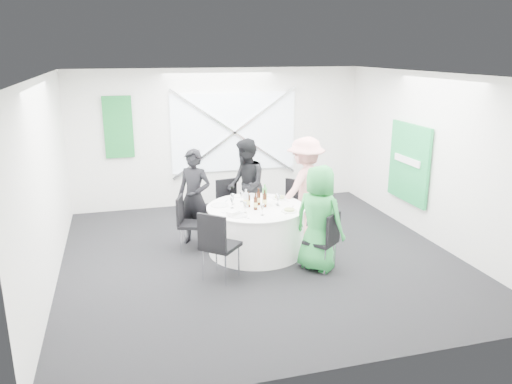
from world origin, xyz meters
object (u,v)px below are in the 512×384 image
object	(u,v)px
chair_front_right	(326,237)
person_woman_green	(319,218)
person_woman_pink	(305,187)
clear_water_bottle	(246,200)
person_man_back	(246,186)
chair_back_right	(292,202)
person_man_back_left	(194,197)
chair_back	(229,201)
banquet_table	(256,229)
green_water_bottle	(265,196)
chair_front_left	(217,241)
chair_back_left	(187,219)

from	to	relation	value
chair_front_right	person_woman_green	distance (m)	0.29
person_woman_pink	person_woman_green	distance (m)	1.42
person_woman_green	clear_water_bottle	xyz separation A→B (m)	(-0.87, 0.88, 0.09)
person_man_back	clear_water_bottle	distance (m)	1.04
chair_back_right	person_woman_pink	bearing A→B (deg)	-13.37
person_man_back_left	person_man_back	world-z (taller)	person_man_back
chair_back	person_man_back	distance (m)	0.42
person_man_back_left	clear_water_bottle	size ratio (longest dim) A/B	5.42
person_man_back_left	person_woman_pink	xyz separation A→B (m)	(1.90, -0.12, 0.07)
chair_back_right	person_man_back	xyz separation A→B (m)	(-0.79, 0.24, 0.29)
banquet_table	chair_back_right	size ratio (longest dim) A/B	1.69
banquet_table	clear_water_bottle	bearing A→B (deg)	179.82
chair_front_right	person_woman_pink	size ratio (longest dim) A/B	0.51
chair_front_right	green_water_bottle	xyz separation A→B (m)	(-0.61, 1.09, 0.36)
person_woman_pink	clear_water_bottle	world-z (taller)	person_woman_pink
chair_back	person_woman_pink	distance (m)	1.39
banquet_table	chair_back	xyz separation A→B (m)	(-0.19, 1.11, 0.16)
chair_front_right	green_water_bottle	distance (m)	1.30
person_man_back	chair_front_left	bearing A→B (deg)	-20.15
person_woman_pink	green_water_bottle	world-z (taller)	person_woman_pink
chair_back_left	chair_front_right	bearing A→B (deg)	-106.63
chair_front_left	person_man_back_left	distance (m)	1.52
person_man_back_left	clear_water_bottle	bearing A→B (deg)	-5.69
person_man_back_left	chair_front_right	bearing A→B (deg)	-8.20
chair_back	person_woman_pink	xyz separation A→B (m)	(1.21, -0.61, 0.33)
person_woman_green	green_water_bottle	size ratio (longest dim) A/B	4.96
chair_back_right	chair_front_left	distance (m)	2.36
chair_back	person_man_back_left	xyz separation A→B (m)	(-0.69, -0.49, 0.26)
chair_front_left	person_man_back	bearing A→B (deg)	-73.03
person_man_back_left	green_water_bottle	bearing A→B (deg)	10.26
person_man_back	green_water_bottle	world-z (taller)	person_man_back
person_man_back	person_woman_green	world-z (taller)	person_man_back
banquet_table	person_woman_green	distance (m)	1.19
chair_back	chair_back_left	bearing A→B (deg)	-148.66
person_woman_pink	chair_back_left	bearing A→B (deg)	-22.52
chair_back	clear_water_bottle	size ratio (longest dim) A/B	3.10
banquet_table	chair_back_left	world-z (taller)	chair_back_left
chair_back_left	person_woman_green	xyz separation A→B (m)	(1.75, -1.24, 0.26)
chair_back_right	person_man_back_left	bearing A→B (deg)	-126.40
person_man_back_left	person_woman_green	world-z (taller)	person_man_back_left
person_woman_pink	green_water_bottle	xyz separation A→B (m)	(-0.84, -0.38, 0.02)
banquet_table	chair_front_left	size ratio (longest dim) A/B	1.53
clear_water_bottle	person_woman_pink	bearing A→B (deg)	23.16
banquet_table	chair_back	bearing A→B (deg)	99.81
chair_front_right	chair_front_left	distance (m)	1.60
chair_front_right	green_water_bottle	size ratio (longest dim) A/B	2.81
chair_back_left	chair_front_left	xyz separation A→B (m)	(0.24, -1.25, 0.07)
person_man_back_left	person_woman_pink	distance (m)	1.90
person_man_back	green_water_bottle	bearing A→B (deg)	10.85
person_man_back_left	green_water_bottle	xyz separation A→B (m)	(1.06, -0.50, 0.08)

